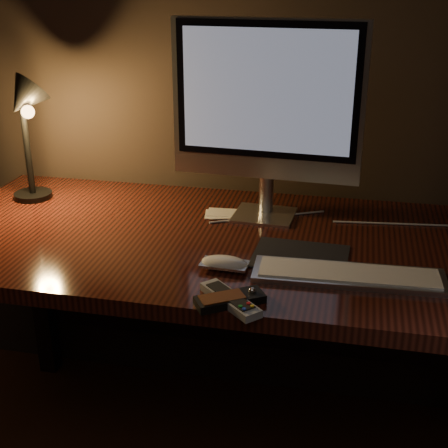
% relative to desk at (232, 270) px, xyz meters
% --- Properties ---
extents(desk, '(1.60, 0.75, 0.75)m').
position_rel_desk_xyz_m(desk, '(0.00, 0.00, 0.00)').
color(desk, '#3A140D').
rests_on(desk, ground).
extents(monitor, '(0.52, 0.16, 0.54)m').
position_rel_desk_xyz_m(monitor, '(0.07, 0.10, 0.45)').
color(monitor, silver).
rests_on(monitor, desk).
extents(keyboard, '(0.44, 0.14, 0.02)m').
position_rel_desk_xyz_m(keyboard, '(0.32, -0.23, 0.14)').
color(keyboard, silver).
rests_on(keyboard, desk).
extents(mousepad, '(0.24, 0.19, 0.00)m').
position_rel_desk_xyz_m(mousepad, '(0.20, -0.15, 0.13)').
color(mousepad, black).
rests_on(mousepad, desk).
extents(mouse, '(0.11, 0.06, 0.02)m').
position_rel_desk_xyz_m(mouse, '(0.03, -0.25, 0.14)').
color(mouse, white).
rests_on(mouse, desk).
extents(media_remote, '(0.15, 0.13, 0.03)m').
position_rel_desk_xyz_m(media_remote, '(0.08, -0.41, 0.14)').
color(media_remote, black).
rests_on(media_remote, desk).
extents(tv_remote, '(0.15, 0.15, 0.02)m').
position_rel_desk_xyz_m(tv_remote, '(0.08, -0.41, 0.14)').
color(tv_remote, '#94979A').
rests_on(tv_remote, desk).
extents(papers, '(0.12, 0.09, 0.01)m').
position_rel_desk_xyz_m(papers, '(-0.04, 0.09, 0.13)').
color(papers, white).
rests_on(papers, desk).
extents(desk_lamp, '(0.19, 0.20, 0.39)m').
position_rel_desk_xyz_m(desk_lamp, '(-0.62, 0.07, 0.39)').
color(desk_lamp, black).
rests_on(desk_lamp, desk).
extents(cable, '(0.64, 0.17, 0.01)m').
position_rel_desk_xyz_m(cable, '(0.26, 0.09, 0.13)').
color(cable, white).
rests_on(cable, desk).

